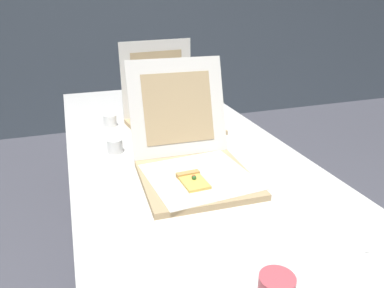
{
  "coord_description": "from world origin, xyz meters",
  "views": [
    {
      "loc": [
        -0.42,
        -0.85,
        1.35
      ],
      "look_at": [
        0.02,
        0.43,
        0.79
      ],
      "focal_mm": 34.18,
      "sensor_mm": 36.0,
      "label": 1
    }
  ],
  "objects_px": {
    "pizza_box_middle": "(170,116)",
    "napkin_pile": "(336,238)",
    "cup_white_mid": "(115,146)",
    "table": "(176,153)",
    "pizza_box_front": "(192,162)",
    "cup_white_far": "(110,121)"
  },
  "relations": [
    {
      "from": "pizza_box_middle",
      "to": "napkin_pile",
      "type": "relative_size",
      "value": 2.7
    },
    {
      "from": "cup_white_mid",
      "to": "napkin_pile",
      "type": "distance_m",
      "value": 0.92
    },
    {
      "from": "table",
      "to": "cup_white_mid",
      "type": "distance_m",
      "value": 0.28
    },
    {
      "from": "pizza_box_front",
      "to": "pizza_box_middle",
      "type": "height_order",
      "value": "pizza_box_middle"
    },
    {
      "from": "cup_white_mid",
      "to": "pizza_box_middle",
      "type": "bearing_deg",
      "value": 37.69
    },
    {
      "from": "table",
      "to": "pizza_box_front",
      "type": "distance_m",
      "value": 0.32
    },
    {
      "from": "pizza_box_middle",
      "to": "table",
      "type": "bearing_deg",
      "value": -107.82
    },
    {
      "from": "pizza_box_front",
      "to": "cup_white_mid",
      "type": "relative_size",
      "value": 8.19
    },
    {
      "from": "cup_white_mid",
      "to": "napkin_pile",
      "type": "height_order",
      "value": "cup_white_mid"
    },
    {
      "from": "cup_white_mid",
      "to": "napkin_pile",
      "type": "xyz_separation_m",
      "value": [
        0.48,
        -0.79,
        -0.03
      ]
    },
    {
      "from": "napkin_pile",
      "to": "cup_white_far",
      "type": "bearing_deg",
      "value": 112.33
    },
    {
      "from": "pizza_box_middle",
      "to": "napkin_pile",
      "type": "xyz_separation_m",
      "value": [
        0.18,
        -1.02,
        -0.05
      ]
    },
    {
      "from": "table",
      "to": "pizza_box_middle",
      "type": "height_order",
      "value": "pizza_box_middle"
    },
    {
      "from": "cup_white_mid",
      "to": "pizza_box_front",
      "type": "bearing_deg",
      "value": -51.69
    },
    {
      "from": "table",
      "to": "cup_white_far",
      "type": "height_order",
      "value": "cup_white_far"
    },
    {
      "from": "pizza_box_middle",
      "to": "cup_white_far",
      "type": "relative_size",
      "value": 7.0
    },
    {
      "from": "pizza_box_middle",
      "to": "cup_white_mid",
      "type": "xyz_separation_m",
      "value": [
        -0.31,
        -0.24,
        -0.03
      ]
    },
    {
      "from": "pizza_box_front",
      "to": "table",
      "type": "bearing_deg",
      "value": 86.64
    },
    {
      "from": "pizza_box_front",
      "to": "pizza_box_middle",
      "type": "relative_size",
      "value": 1.17
    },
    {
      "from": "pizza_box_front",
      "to": "cup_white_far",
      "type": "xyz_separation_m",
      "value": [
        -0.22,
        0.64,
        -0.03
      ]
    },
    {
      "from": "pizza_box_middle",
      "to": "pizza_box_front",
      "type": "bearing_deg",
      "value": -105.62
    },
    {
      "from": "table",
      "to": "napkin_pile",
      "type": "height_order",
      "value": "napkin_pile"
    }
  ]
}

